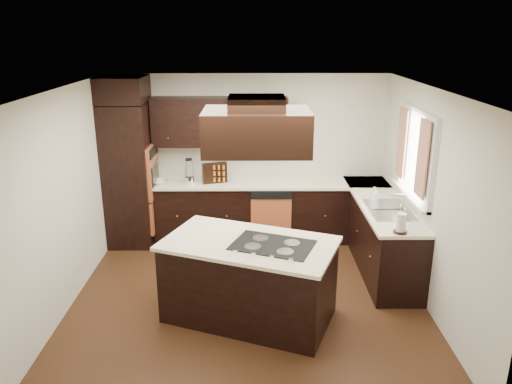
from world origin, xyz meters
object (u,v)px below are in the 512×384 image
at_px(range_hood, 257,131).
at_px(spice_rack, 215,173).
at_px(oven_column, 130,175).
at_px(island, 249,281).

height_order(range_hood, spice_rack, range_hood).
xyz_separation_m(oven_column, range_hood, (1.88, -2.25, 1.10)).
distance_m(range_hood, spice_rack, 2.62).
distance_m(island, spice_rack, 2.35).
bearing_deg(island, spice_rack, 124.86).
xyz_separation_m(oven_column, island, (1.79, -2.14, -0.62)).
height_order(island, spice_rack, spice_rack).
bearing_deg(range_hood, oven_column, 129.74).
relative_size(oven_column, range_hood, 2.02).
distance_m(island, range_hood, 1.73).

